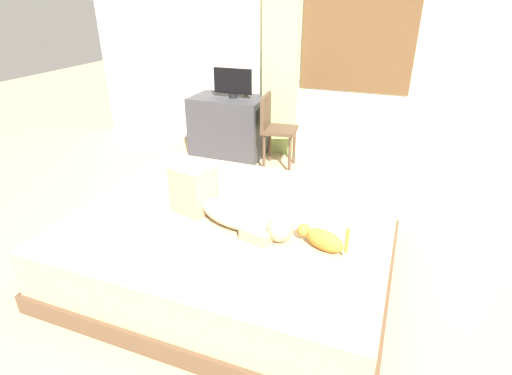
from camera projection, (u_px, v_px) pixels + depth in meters
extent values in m
plane|color=tan|center=(245.00, 265.00, 3.10)|extent=(16.00, 16.00, 0.00)
cube|color=beige|center=(328.00, 36.00, 4.57)|extent=(6.40, 0.12, 2.90)
cube|color=brown|center=(358.00, 33.00, 4.39)|extent=(1.25, 0.02, 1.25)
cube|color=white|center=(358.00, 33.00, 4.39)|extent=(1.17, 0.02, 1.17)
cube|color=brown|center=(234.00, 261.00, 3.03)|extent=(2.25, 1.89, 0.14)
cube|color=tan|center=(233.00, 235.00, 2.93)|extent=(2.19, 1.83, 0.32)
ellipsoid|color=#CCB299|center=(237.00, 214.00, 2.71)|extent=(0.60, 0.38, 0.17)
sphere|color=tan|center=(280.00, 229.00, 2.54)|extent=(0.17, 0.17, 0.17)
cube|color=tan|center=(194.00, 189.00, 2.87)|extent=(0.31, 0.29, 0.34)
cube|color=tan|center=(264.00, 229.00, 2.62)|extent=(0.26, 0.32, 0.08)
ellipsoid|color=#C67A2D|center=(324.00, 240.00, 2.46)|extent=(0.28, 0.19, 0.13)
sphere|color=#C67A2D|center=(304.00, 230.00, 2.55)|extent=(0.08, 0.08, 0.08)
cylinder|color=#C67A2D|center=(347.00, 241.00, 2.34)|extent=(0.03, 0.03, 0.16)
cube|color=#38383D|center=(229.00, 126.00, 5.06)|extent=(0.90, 0.56, 0.74)
cylinder|color=black|center=(233.00, 96.00, 4.87)|extent=(0.10, 0.10, 0.05)
cube|color=black|center=(233.00, 81.00, 4.79)|extent=(0.48, 0.04, 0.30)
cylinder|color=gold|center=(247.00, 92.00, 4.97)|extent=(0.06, 0.06, 0.08)
cylinder|color=#4C3828|center=(294.00, 146.00, 4.85)|extent=(0.04, 0.04, 0.44)
cylinder|color=#4C3828|center=(290.00, 155.00, 4.59)|extent=(0.04, 0.04, 0.44)
cylinder|color=#4C3828|center=(270.00, 144.00, 4.92)|extent=(0.04, 0.04, 0.44)
cylinder|color=#4C3828|center=(264.00, 153.00, 4.65)|extent=(0.04, 0.04, 0.44)
cube|color=#4C3828|center=(280.00, 130.00, 4.65)|extent=(0.42, 0.42, 0.04)
cube|color=#4C3828|center=(266.00, 111.00, 4.59)|extent=(0.08, 0.38, 0.38)
cube|color=#ADCC75|center=(280.00, 61.00, 4.77)|extent=(0.44, 0.06, 2.31)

